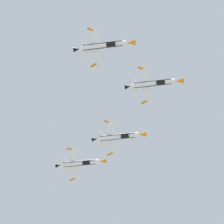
{
  "coord_description": "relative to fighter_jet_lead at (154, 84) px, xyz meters",
  "views": [
    {
      "loc": [
        5.52,
        -4.22,
        1.73
      ],
      "look_at": [
        27.36,
        97.44,
        101.96
      ],
      "focal_mm": 83.1,
      "sensor_mm": 36.0,
      "label": 1
    }
  ],
  "objects": [
    {
      "name": "fighter_jet_left_outer",
      "position": [
        -13.87,
        34.33,
        -2.77
      ],
      "size": [
        15.38,
        8.31,
        7.71
      ],
      "rotation": [
        0.0,
        -0.86,
        4.35
      ],
      "color": "white"
    },
    {
      "name": "fighter_jet_lead",
      "position": [
        0.0,
        0.0,
        0.0
      ],
      "size": [
        15.38,
        8.31,
        8.3
      ],
      "rotation": [
        0.0,
        -0.96,
        4.35
      ],
      "color": "white"
    },
    {
      "name": "fighter_jet_left_wing",
      "position": [
        -5.35,
        19.12,
        -3.44
      ],
      "size": [
        15.38,
        8.31,
        7.71
      ],
      "rotation": [
        0.0,
        -0.86,
        4.35
      ],
      "color": "white"
    },
    {
      "name": "fighter_jet_right_wing",
      "position": [
        -15.43,
        -8.94,
        1.13
      ],
      "size": [
        15.38,
        8.28,
        8.23
      ],
      "rotation": [
        0.0,
        -0.95,
        4.35
      ],
      "color": "white"
    }
  ]
}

